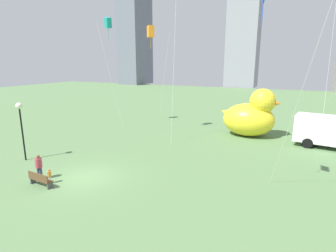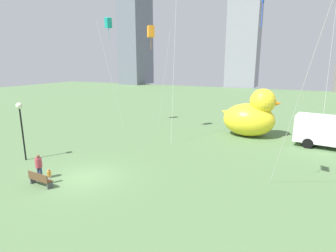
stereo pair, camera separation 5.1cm
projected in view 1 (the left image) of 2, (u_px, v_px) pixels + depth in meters
ground_plane at (86, 178)px, 18.07m from camera, size 140.00×140.00×0.00m
park_bench at (40, 179)px, 16.69m from camera, size 1.77×0.55×0.90m
person_adult at (39, 166)px, 17.57m from camera, size 0.42×0.42×1.71m
person_child at (49, 175)px, 17.08m from camera, size 0.24×0.24×0.98m
giant_inflatable_duck at (251, 116)px, 27.83m from camera, size 6.00×3.85×4.98m
lamppost at (20, 116)px, 20.49m from camera, size 0.49×0.49×4.55m
box_truck at (332, 133)px, 23.87m from camera, size 6.68×3.22×2.85m
city_skyline at (308, 19)px, 69.16m from camera, size 86.80×20.65×38.18m
kite_teal at (108, 23)px, 30.26m from camera, size 2.18×2.21×12.45m
kite_blue at (267, 0)px, 12.76m from camera, size 3.26×3.90×11.50m
kite_orange at (151, 32)px, 27.17m from camera, size 2.44×2.46×11.10m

